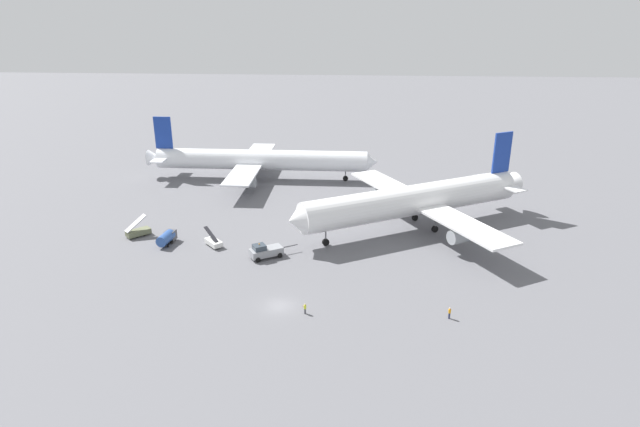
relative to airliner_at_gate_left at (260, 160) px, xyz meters
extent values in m
plane|color=slate|center=(14.01, -62.68, -5.03)|extent=(600.00, 600.00, 0.00)
cylinder|color=white|center=(0.54, 0.00, 0.09)|extent=(53.62, 5.17, 5.12)
cone|color=white|center=(28.55, 0.03, 0.09)|extent=(2.80, 4.72, 4.71)
cone|color=white|center=(-27.26, -0.02, 0.09)|extent=(3.60, 4.10, 4.10)
cube|color=white|center=(-2.14, 0.00, -0.68)|extent=(6.44, 39.68, 0.44)
cube|color=white|center=(-24.76, -0.02, 0.60)|extent=(3.21, 13.00, 0.28)
cube|color=#193899|center=(-24.46, -0.02, 6.71)|extent=(4.40, 0.36, 8.12)
cylinder|color=#999EA3|center=(-1.13, -11.11, -2.48)|extent=(4.20, 2.60, 2.60)
cylinder|color=#999EA3|center=(-1.15, 11.11, -2.48)|extent=(4.20, 2.60, 2.60)
cylinder|color=slate|center=(-3.14, 3.40, -3.30)|extent=(0.28, 0.28, 2.16)
cylinder|color=black|center=(-3.14, 3.40, -4.38)|extent=(1.30, 0.55, 1.30)
cylinder|color=slate|center=(-3.14, -3.40, -3.30)|extent=(0.28, 0.28, 2.16)
cylinder|color=black|center=(-3.14, -3.40, -4.38)|extent=(1.30, 0.55, 1.30)
cylinder|color=slate|center=(21.99, 0.02, -3.30)|extent=(0.28, 0.28, 2.16)
cylinder|color=black|center=(21.99, 0.02, -4.38)|extent=(1.30, 0.55, 1.30)
cylinder|color=white|center=(35.86, -31.26, 1.01)|extent=(43.91, 28.28, 5.96)
cone|color=white|center=(14.32, -43.39, 1.01)|extent=(5.13, 6.16, 5.49)
cone|color=white|center=(57.22, -19.23, 1.01)|extent=(5.48, 5.92, 4.77)
cube|color=white|center=(37.91, -30.10, 0.12)|extent=(28.77, 44.32, 0.44)
cube|color=white|center=(55.04, -20.45, 1.61)|extent=(9.17, 12.90, 0.28)
cube|color=#193899|center=(54.78, -20.60, 8.24)|extent=(4.01, 2.47, 8.49)
cylinder|color=#999EA3|center=(30.54, -19.06, -1.68)|extent=(4.94, 4.33, 2.60)
cylinder|color=#999EA3|center=(43.53, -42.12, -1.68)|extent=(4.94, 4.33, 2.60)
cylinder|color=slate|center=(40.45, -32.57, -3.02)|extent=(0.28, 0.28, 2.71)
cylinder|color=black|center=(40.45, -32.57, -4.38)|extent=(1.40, 1.12, 1.30)
cylinder|color=slate|center=(37.11, -26.65, -3.02)|extent=(0.28, 0.28, 2.71)
cylinder|color=black|center=(37.11, -26.65, -4.38)|extent=(1.40, 1.12, 1.30)
cylinder|color=slate|center=(19.47, -40.49, -3.02)|extent=(0.28, 0.28, 2.71)
cylinder|color=black|center=(19.47, -40.49, -4.38)|extent=(1.40, 1.12, 1.30)
cube|color=gray|center=(9.35, -46.36, -3.93)|extent=(6.16, 5.08, 1.29)
cube|color=#333D47|center=(8.27, -47.02, -2.83)|extent=(2.78, 2.75, 0.90)
cylinder|color=#4C4C51|center=(13.15, -44.05, -3.80)|extent=(2.84, 1.83, 0.20)
sphere|color=orange|center=(8.27, -47.02, -2.20)|extent=(0.24, 0.24, 0.24)
cylinder|color=black|center=(8.23, -48.49, -4.58)|extent=(0.92, 0.72, 0.90)
cylinder|color=black|center=(6.95, -46.38, -4.58)|extent=(0.92, 0.72, 0.90)
cylinder|color=black|center=(11.75, -46.35, -4.58)|extent=(0.92, 0.72, 0.90)
cylinder|color=black|center=(10.46, -44.24, -4.58)|extent=(0.92, 0.72, 0.90)
cylinder|color=#2D5199|center=(-10.07, -42.52, -3.63)|extent=(2.49, 4.22, 2.00)
cube|color=#4C4C51|center=(-9.82, -40.53, -3.83)|extent=(1.97, 2.01, 1.80)
cylinder|color=black|center=(-10.67, -41.68, -4.73)|extent=(0.27, 0.62, 0.60)
cylinder|color=black|center=(-9.28, -41.86, -4.73)|extent=(0.27, 0.62, 0.60)
cylinder|color=black|center=(-10.86, -43.17, -4.73)|extent=(0.27, 0.62, 0.60)
cylinder|color=black|center=(-9.48, -43.35, -4.73)|extent=(0.27, 0.62, 0.60)
cube|color=#666B4C|center=(-16.86, -38.69, -4.23)|extent=(4.62, 4.57, 1.00)
cube|color=silver|center=(-17.07, -38.90, -2.33)|extent=(3.97, 3.91, 2.71)
cylinder|color=black|center=(-16.81, -37.67, -4.73)|extent=(0.57, 0.56, 0.60)
cylinder|color=black|center=(-15.83, -38.67, -4.73)|extent=(0.57, 0.56, 0.60)
cylinder|color=black|center=(-17.88, -38.71, -4.73)|extent=(0.57, 0.56, 0.60)
cylinder|color=black|center=(-16.91, -39.71, -4.73)|extent=(0.57, 0.56, 0.60)
cube|color=silver|center=(-1.18, -42.29, -4.28)|extent=(4.04, 4.16, 0.90)
cube|color=black|center=(-1.72, -41.70, -2.93)|extent=(3.39, 3.58, 1.83)
cylinder|color=black|center=(-2.20, -42.21, -4.73)|extent=(0.55, 0.58, 0.60)
cylinder|color=black|center=(-1.17, -41.26, -4.73)|extent=(0.55, 0.58, 0.60)
cylinder|color=black|center=(-1.18, -43.31, -4.73)|extent=(0.55, 0.58, 0.60)
cylinder|color=black|center=(-0.15, -42.36, -4.73)|extent=(0.55, 0.58, 0.60)
cylinder|color=#4C4C51|center=(18.01, -64.58, -4.62)|extent=(0.28, 0.28, 0.82)
cylinder|color=#D1E02D|center=(18.01, -64.58, -3.92)|extent=(0.36, 0.36, 0.58)
sphere|color=tan|center=(18.01, -64.58, -3.52)|extent=(0.22, 0.22, 0.22)
cylinder|color=#F24C19|center=(17.71, -64.64, -3.81)|extent=(0.05, 0.05, 0.40)
cylinder|color=#2D3351|center=(38.47, -64.40, -4.58)|extent=(0.28, 0.28, 0.89)
cylinder|color=orange|center=(38.47, -64.40, -3.83)|extent=(0.36, 0.36, 0.63)
sphere|color=beige|center=(38.47, -64.40, -3.40)|extent=(0.24, 0.24, 0.24)
camera|label=1|loc=(25.00, -131.35, 35.87)|focal=30.17mm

